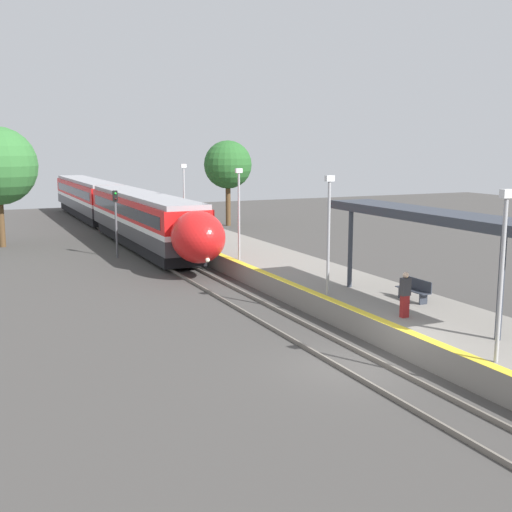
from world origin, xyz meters
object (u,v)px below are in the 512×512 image
lamppost_mid (329,227)px  lamppost_farthest (184,195)px  train (114,206)px  lamppost_far (239,207)px  person_waiting (405,294)px  railway_signal (116,217)px  platform_bench (415,289)px  lamppost_near (502,264)px

lamppost_mid → lamppost_farthest: size_ratio=1.00×
train → lamppost_far: bearing=-83.8°
person_waiting → lamppost_farthest: lamppost_farthest is taller
railway_signal → lamppost_far: size_ratio=0.87×
platform_bench → person_waiting: 2.74m
lamppost_near → lamppost_farthest: 27.76m
train → lamppost_farthest: (2.23, -11.21, 1.58)m
lamppost_near → platform_bench: bearing=69.3°
lamppost_farthest → lamppost_near: bearing=-90.0°
train → lamppost_near: bearing=-86.7°
platform_bench → lamppost_mid: size_ratio=0.35×
person_waiting → lamppost_mid: bearing=99.0°
lamppost_mid → lamppost_farthest: 18.51m
lamppost_far → train: bearing=96.2°
lamppost_mid → lamppost_far: (0.00, 9.25, 0.00)m
lamppost_near → lamppost_farthest: size_ratio=1.00×
railway_signal → lamppost_near: (4.70, -27.25, 1.16)m
railway_signal → lamppost_near: bearing=-80.2°
lamppost_near → lamppost_mid: same height
railway_signal → lamppost_mid: lamppost_mid is taller
lamppost_farthest → train: bearing=101.3°
lamppost_mid → lamppost_farthest: (0.00, 18.51, 0.00)m
person_waiting → railway_signal: railway_signal is taller
person_waiting → lamppost_mid: lamppost_mid is taller
train → platform_bench: 32.42m
train → lamppost_far: size_ratio=8.93×
person_waiting → lamppost_near: lamppost_near is taller
person_waiting → lamppost_far: (-0.67, 13.47, 1.98)m
platform_bench → lamppost_mid: lamppost_mid is taller
lamppost_farthest → person_waiting: bearing=-88.3°
train → lamppost_farthest: size_ratio=8.93×
lamppost_mid → lamppost_farthest: bearing=90.0°
person_waiting → lamppost_mid: size_ratio=0.34×
person_waiting → lamppost_farthest: (-0.67, 22.72, 1.98)m
train → lamppost_mid: 29.84m
lamppost_far → lamppost_farthest: 9.25m
platform_bench → lamppost_farthest: bearing=97.2°
lamppost_near → lamppost_farthest: same height
person_waiting → lamppost_mid: 4.70m
lamppost_near → person_waiting: bearing=82.5°
train → railway_signal: size_ratio=10.31×
lamppost_mid → person_waiting: bearing=-81.0°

